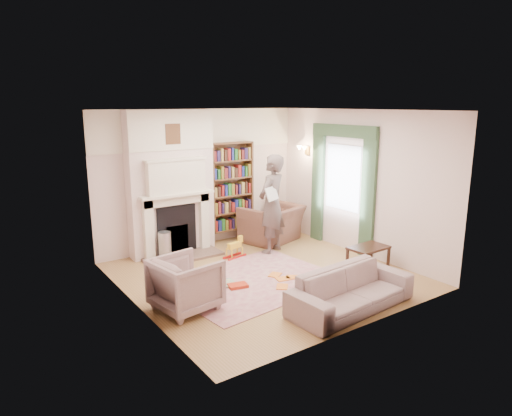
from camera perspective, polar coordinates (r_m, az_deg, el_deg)
floor at (r=7.99m, az=1.03°, el=-8.40°), size 4.50×4.50×0.00m
ceiling at (r=7.43m, az=1.12°, el=12.12°), size 4.50×4.50×0.00m
wall_back at (r=9.47m, az=-6.92°, el=3.72°), size 4.50×0.00×4.50m
wall_front at (r=5.96m, az=13.83°, el=-2.12°), size 4.50×0.00×4.50m
wall_left at (r=6.56m, az=-15.08°, el=-0.81°), size 0.00×4.50×4.50m
wall_right at (r=9.07m, az=12.71°, el=3.08°), size 0.00×4.50×4.50m
fireplace at (r=8.98m, az=-10.55°, el=2.99°), size 1.70×0.58×2.80m
bookcase at (r=9.72m, az=-3.13°, el=2.69°), size 1.00×0.24×1.85m
window at (r=9.32m, az=10.86°, el=3.74°), size 0.02×0.90×1.30m
curtain_left at (r=8.87m, az=13.84°, el=1.48°), size 0.07×0.32×2.40m
curtain_right at (r=9.83m, az=7.75°, el=2.85°), size 0.07×0.32×2.40m
pelmet at (r=9.19m, az=10.91°, el=9.45°), size 0.09×1.70×0.24m
wall_sconce at (r=9.92m, az=5.58°, el=7.09°), size 0.20×0.24×0.24m
rug at (r=7.74m, az=-0.54°, el=-9.08°), size 2.92×2.36×0.01m
armchair_reading at (r=9.80m, az=1.98°, el=-1.96°), size 1.42×1.32×0.77m
armchair_left at (r=6.69m, az=-8.75°, el=-9.34°), size 0.97×0.95×0.78m
sofa at (r=6.81m, az=11.81°, el=-9.95°), size 2.04×0.91×0.58m
man_reading at (r=8.93m, az=1.99°, el=0.48°), size 0.84×0.72×1.96m
newspaper at (r=8.63m, az=1.99°, el=1.80°), size 0.39×0.25×0.25m
coffee_table at (r=8.35m, az=13.81°, el=-6.18°), size 0.71×0.47×0.45m
paraffin_heater at (r=8.80m, az=-11.32°, el=-4.70°), size 0.25×0.25×0.55m
rocking_horse at (r=8.79m, az=-2.70°, el=-4.97°), size 0.49×0.27×0.41m
board_game at (r=7.58m, az=-3.86°, el=-9.41°), size 0.37×0.37×0.03m
game_box_lid at (r=7.47m, az=-2.29°, el=-9.67°), size 0.34×0.26×0.05m
comic_annuals at (r=7.78m, az=3.44°, el=-8.88°), size 0.71×0.77×0.02m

